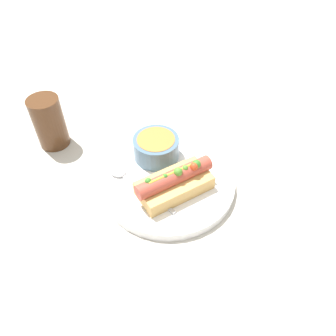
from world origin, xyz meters
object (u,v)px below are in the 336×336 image
(hot_dog, at_px, (175,182))
(soup_bowl, at_px, (156,147))
(drinking_glass, at_px, (50,122))
(spoon, at_px, (126,177))

(hot_dog, xyz_separation_m, soup_bowl, (-0.04, 0.10, 0.00))
(soup_bowl, bearing_deg, drinking_glass, 164.92)
(soup_bowl, xyz_separation_m, drinking_glass, (-0.24, 0.06, 0.01))
(hot_dog, distance_m, soup_bowl, 0.10)
(spoon, bearing_deg, hot_dog, -155.89)
(spoon, distance_m, drinking_glass, 0.22)
(soup_bowl, height_order, drinking_glass, drinking_glass)
(soup_bowl, relative_size, drinking_glass, 0.81)
(soup_bowl, bearing_deg, hot_dog, -68.83)
(hot_dog, bearing_deg, soup_bowl, 80.17)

